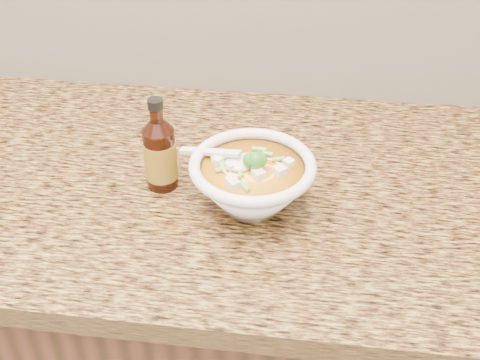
# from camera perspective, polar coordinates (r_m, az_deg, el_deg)

# --- Properties ---
(cabinet) EXTENTS (4.00, 0.65, 0.86)m
(cabinet) POSITION_cam_1_polar(r_m,az_deg,el_deg) (1.43, -8.09, -14.32)
(cabinet) COLOR black
(cabinet) RESTS_ON ground
(counter_slab) EXTENTS (4.00, 0.68, 0.04)m
(counter_slab) POSITION_cam_1_polar(r_m,az_deg,el_deg) (1.11, -10.07, 0.26)
(counter_slab) COLOR olive
(counter_slab) RESTS_ON cabinet
(soup_bowl) EXTENTS (0.23, 0.20, 0.11)m
(soup_bowl) POSITION_cam_1_polar(r_m,az_deg,el_deg) (0.97, 1.18, -0.32)
(soup_bowl) COLOR silver
(soup_bowl) RESTS_ON counter_slab
(hot_sauce_bottle) EXTENTS (0.07, 0.07, 0.17)m
(hot_sauce_bottle) POSITION_cam_1_polar(r_m,az_deg,el_deg) (1.02, -7.58, 2.43)
(hot_sauce_bottle) COLOR #391207
(hot_sauce_bottle) RESTS_ON counter_slab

